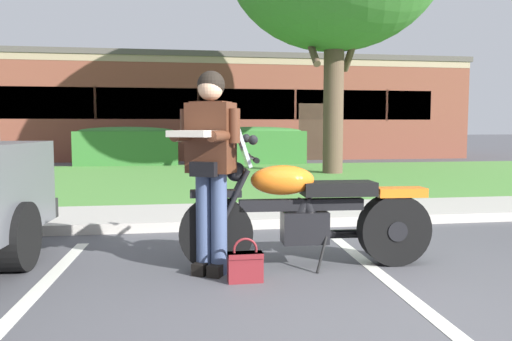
# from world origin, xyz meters

# --- Properties ---
(ground_plane) EXTENTS (140.00, 140.00, 0.00)m
(ground_plane) POSITION_xyz_m (0.00, 0.00, 0.00)
(ground_plane) COLOR #4C4C51
(curb_strip) EXTENTS (60.00, 0.20, 0.12)m
(curb_strip) POSITION_xyz_m (0.00, 2.95, 0.06)
(curb_strip) COLOR #B7B2A8
(curb_strip) RESTS_ON ground
(concrete_walk) EXTENTS (60.00, 1.50, 0.08)m
(concrete_walk) POSITION_xyz_m (0.00, 3.80, 0.04)
(concrete_walk) COLOR #B7B2A8
(concrete_walk) RESTS_ON ground
(grass_lawn) EXTENTS (60.00, 8.22, 0.06)m
(grass_lawn) POSITION_xyz_m (0.00, 8.66, 0.03)
(grass_lawn) COLOR #518E3D
(grass_lawn) RESTS_ON ground
(stall_stripe_0) EXTENTS (0.30, 4.40, 0.01)m
(stall_stripe_0) POSITION_xyz_m (-2.55, 0.20, 0.00)
(stall_stripe_0) COLOR silver
(stall_stripe_0) RESTS_ON ground
(stall_stripe_1) EXTENTS (0.30, 4.40, 0.01)m
(stall_stripe_1) POSITION_xyz_m (0.20, 0.20, 0.00)
(stall_stripe_1) COLOR silver
(stall_stripe_1) RESTS_ON ground
(motorcycle) EXTENTS (2.24, 0.82, 1.26)m
(motorcycle) POSITION_xyz_m (-0.26, 1.16, 0.49)
(motorcycle) COLOR black
(motorcycle) RESTS_ON ground
(rider_person) EXTENTS (0.59, 0.67, 1.70)m
(rider_person) POSITION_xyz_m (-1.19, 1.08, 1.01)
(rider_person) COLOR black
(rider_person) RESTS_ON ground
(handbag) EXTENTS (0.28, 0.13, 0.36)m
(handbag) POSITION_xyz_m (-0.93, 0.81, 0.14)
(handbag) COLOR maroon
(handbag) RESTS_ON ground
(hedge_left) EXTENTS (3.12, 0.90, 1.24)m
(hedge_left) POSITION_xyz_m (-2.96, 13.02, 0.65)
(hedge_left) COLOR #336B2D
(hedge_left) RESTS_ON ground
(hedge_center_left) EXTENTS (3.27, 0.90, 1.24)m
(hedge_center_left) POSITION_xyz_m (1.02, 13.02, 0.65)
(hedge_center_left) COLOR #336B2D
(hedge_center_left) RESTS_ON ground
(brick_building) EXTENTS (21.15, 9.13, 3.94)m
(brick_building) POSITION_xyz_m (-0.65, 19.74, 1.97)
(brick_building) COLOR brown
(brick_building) RESTS_ON ground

